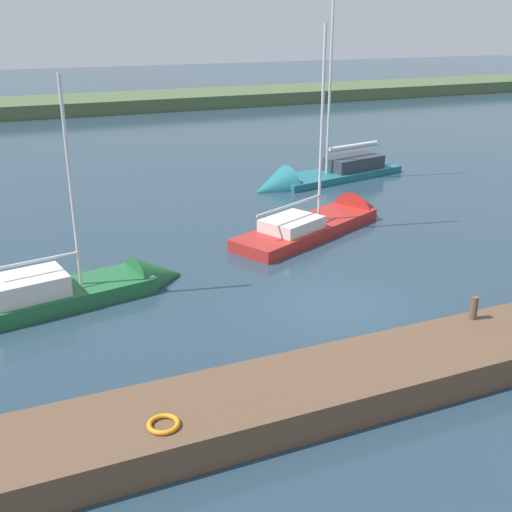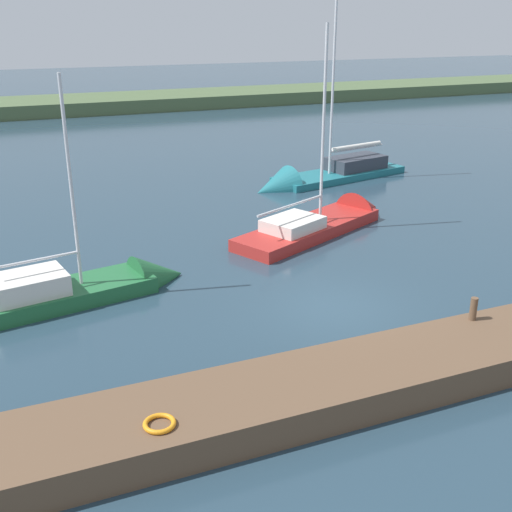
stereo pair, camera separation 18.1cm
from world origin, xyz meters
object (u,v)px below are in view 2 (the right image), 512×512
object	(u,v)px
mooring_post_near	(473,309)
sailboat_near_dock	(318,179)
sailboat_behind_pier	(329,223)
sailboat_far_right	(90,291)
life_ring_buoy	(159,424)

from	to	relation	value
mooring_post_near	sailboat_near_dock	world-z (taller)	sailboat_near_dock
mooring_post_near	sailboat_near_dock	size ratio (longest dim) A/B	0.05
sailboat_behind_pier	sailboat_far_right	bearing A→B (deg)	172.66
sailboat_behind_pier	sailboat_near_dock	distance (m)	7.57
sailboat_behind_pier	sailboat_near_dock	world-z (taller)	sailboat_near_dock
sailboat_far_right	sailboat_behind_pier	bearing A→B (deg)	7.08
life_ring_buoy	sailboat_near_dock	bearing A→B (deg)	-125.70
life_ring_buoy	sailboat_behind_pier	xyz separation A→B (m)	(-10.30, -11.76, -0.66)
sailboat_near_dock	sailboat_behind_pier	bearing A→B (deg)	53.51
mooring_post_near	sailboat_far_right	distance (m)	11.47
sailboat_behind_pier	mooring_post_near	bearing A→B (deg)	-122.88
life_ring_buoy	sailboat_behind_pier	bearing A→B (deg)	-131.22
sailboat_far_right	sailboat_behind_pier	distance (m)	10.90
mooring_post_near	sailboat_near_dock	bearing A→B (deg)	-104.81
mooring_post_near	life_ring_buoy	size ratio (longest dim) A/B	0.95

